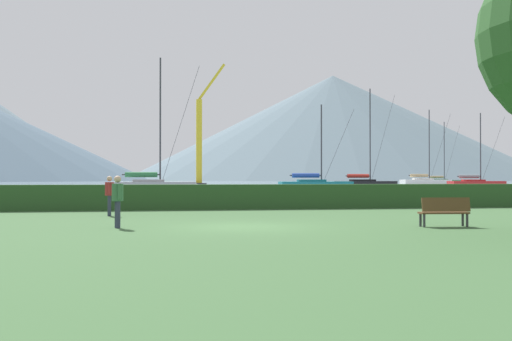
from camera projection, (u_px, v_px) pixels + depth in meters
name	position (u px, v px, depth m)	size (l,w,h in m)	color
ground_plane	(244.00, 227.00, 19.54)	(1000.00, 1000.00, 0.00)	#385B33
harbor_water	(167.00, 184.00, 154.70)	(320.00, 246.00, 0.00)	gray
hedge_line	(212.00, 197.00, 30.40)	(80.00, 1.20, 1.24)	#284C23
sailboat_slip_1	(442.00, 182.00, 114.69)	(8.05, 2.64, 12.14)	#236B38
sailboat_slip_3	(154.00, 187.00, 55.22)	(8.88, 2.99, 12.56)	#9E9EA3
sailboat_slip_4	(477.00, 184.00, 80.11)	(8.30, 3.05, 10.13)	red
sailboat_slip_6	(317.00, 186.00, 62.72)	(8.63, 2.80, 9.16)	#19707A
sailboat_slip_7	(426.00, 182.00, 99.23)	(9.14, 2.93, 12.72)	white
sailboat_slip_8	(366.00, 185.00, 73.28)	(8.62, 3.65, 12.38)	black
park_bench_under_tree	(445.00, 210.00, 19.50)	(1.61, 0.58, 0.95)	brown
person_seated_viewer	(118.00, 197.00, 19.06)	(0.36, 0.55, 1.65)	#2D3347
person_standing_walker	(109.00, 192.00, 25.00)	(0.36, 0.57, 1.65)	#2D3347
dock_crane	(200.00, 149.00, 86.53)	(4.77, 2.00, 17.99)	#333338
distant_hill_east_ridge	(333.00, 128.00, 378.30)	(256.21, 256.21, 65.27)	slate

